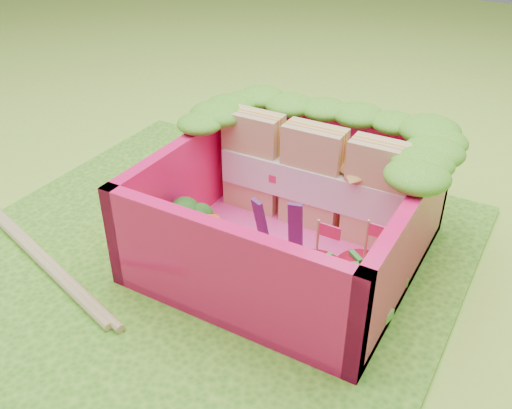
{
  "coord_description": "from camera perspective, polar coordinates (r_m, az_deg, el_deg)",
  "views": [
    {
      "loc": [
        1.47,
        -1.96,
        1.89
      ],
      "look_at": [
        0.2,
        0.25,
        0.28
      ],
      "focal_mm": 40.0,
      "sensor_mm": 36.0,
      "label": 1
    }
  ],
  "objects": [
    {
      "name": "ground",
      "position": [
        3.09,
        -5.52,
        -5.58
      ],
      "size": [
        14.0,
        14.0,
        0.0
      ],
      "primitive_type": "plane",
      "color": "#9CDC3E",
      "rests_on": "ground"
    },
    {
      "name": "placemat",
      "position": [
        3.08,
        -5.54,
        -5.36
      ],
      "size": [
        2.6,
        2.6,
        0.03
      ],
      "primitive_type": "cube",
      "color": "#499221",
      "rests_on": "ground"
    },
    {
      "name": "bento_floor",
      "position": [
        3.07,
        3.2,
        -4.54
      ],
      "size": [
        1.3,
        1.3,
        0.05
      ],
      "primitive_type": "cube",
      "color": "#FF41A2",
      "rests_on": "placemat"
    },
    {
      "name": "bento_box",
      "position": [
        2.93,
        3.34,
        -0.62
      ],
      "size": [
        1.3,
        1.3,
        0.55
      ],
      "color": "#FF1560",
      "rests_on": "placemat"
    },
    {
      "name": "lettuce_ruffle",
      "position": [
        3.13,
        7.31,
        8.39
      ],
      "size": [
        1.43,
        0.77,
        0.11
      ],
      "color": "#2C8E19",
      "rests_on": "bento_box"
    },
    {
      "name": "sandwich_stack",
      "position": [
        3.1,
        5.76,
        2.65
      ],
      "size": [
        1.07,
        0.18,
        0.58
      ],
      "color": "tan",
      "rests_on": "bento_floor"
    },
    {
      "name": "broccoli",
      "position": [
        2.97,
        -7.03,
        -1.44
      ],
      "size": [
        0.31,
        0.31,
        0.25
      ],
      "color": "#609146",
      "rests_on": "bento_floor"
    },
    {
      "name": "carrot_sticks",
      "position": [
        2.87,
        -4.43,
        -3.57
      ],
      "size": [
        0.08,
        0.09,
        0.27
      ],
      "color": "#DB5712",
      "rests_on": "bento_floor"
    },
    {
      "name": "purple_wedges",
      "position": [
        2.83,
        2.32,
        -2.67
      ],
      "size": [
        0.22,
        0.11,
        0.38
      ],
      "color": "#421958",
      "rests_on": "bento_floor"
    },
    {
      "name": "strawberry_left",
      "position": [
        2.62,
        5.86,
        -7.95
      ],
      "size": [
        0.24,
        0.24,
        0.48
      ],
      "color": "red",
      "rests_on": "bento_floor"
    },
    {
      "name": "strawberry_right",
      "position": [
        2.63,
        10.4,
        -8.03
      ],
      "size": [
        0.25,
        0.25,
        0.49
      ],
      "color": "red",
      "rests_on": "bento_floor"
    },
    {
      "name": "snap_peas",
      "position": [
        2.76,
        8.33,
        -8.55
      ],
      "size": [
        0.62,
        0.57,
        0.05
      ],
      "color": "#62B137",
      "rests_on": "bento_floor"
    },
    {
      "name": "chopsticks",
      "position": [
        3.57,
        -23.7,
        -1.77
      ],
      "size": [
        2.29,
        0.71,
        0.04
      ],
      "color": "tan",
      "rests_on": "placemat"
    }
  ]
}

